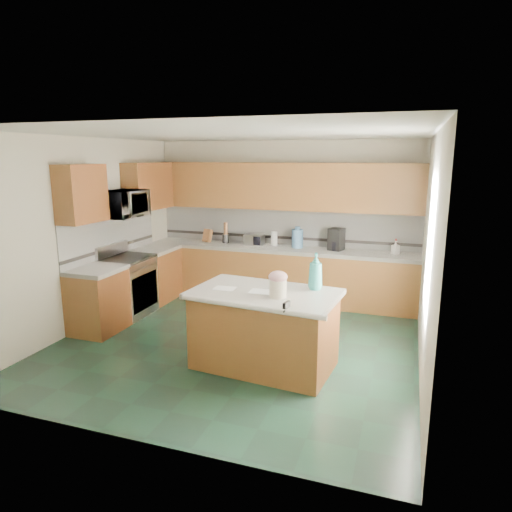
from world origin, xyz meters
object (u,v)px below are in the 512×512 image
at_px(knife_block, 207,236).
at_px(toaster_oven, 254,240).
at_px(soap_bottle_island, 316,271).
at_px(island_top, 264,294).
at_px(coffee_maker, 336,239).
at_px(island_base, 264,332).
at_px(treat_jar, 278,288).

distance_m(knife_block, toaster_oven, 0.89).
bearing_deg(soap_bottle_island, island_top, -156.89).
relative_size(toaster_oven, coffee_maker, 0.91).
relative_size(island_base, knife_block, 6.73).
height_order(island_base, soap_bottle_island, soap_bottle_island).
height_order(island_base, coffee_maker, coffee_maker).
bearing_deg(island_top, soap_bottle_island, 32.79).
distance_m(treat_jar, knife_block, 3.47).
bearing_deg(toaster_oven, island_top, -72.44).
bearing_deg(island_base, knife_block, 132.01).
bearing_deg(island_base, toaster_oven, 117.10).
xyz_separation_m(toaster_oven, coffee_maker, (1.42, 0.03, 0.09)).
bearing_deg(toaster_oven, soap_bottle_island, -60.14).
xyz_separation_m(treat_jar, soap_bottle_island, (0.33, 0.43, 0.12)).
height_order(island_top, soap_bottle_island, soap_bottle_island).
relative_size(soap_bottle_island, knife_block, 1.86).
bearing_deg(coffee_maker, soap_bottle_island, -69.70).
bearing_deg(soap_bottle_island, knife_block, 132.42).
bearing_deg(toaster_oven, knife_block, 176.15).
bearing_deg(knife_block, treat_jar, -41.07).
bearing_deg(island_base, soap_bottle_island, 32.79).
height_order(soap_bottle_island, coffee_maker, soap_bottle_island).
relative_size(island_top, coffee_maker, 4.56).
bearing_deg(treat_jar, toaster_oven, 138.24).
relative_size(island_base, coffee_maker, 4.29).
distance_m(treat_jar, toaster_oven, 3.01).
xyz_separation_m(island_base, island_top, (0.00, 0.00, 0.46)).
xyz_separation_m(island_base, toaster_oven, (-1.02, 2.59, 0.59)).
height_order(island_base, treat_jar, treat_jar).
height_order(island_top, knife_block, knife_block).
relative_size(knife_block, toaster_oven, 0.70).
xyz_separation_m(treat_jar, coffee_maker, (0.20, 2.78, 0.08)).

